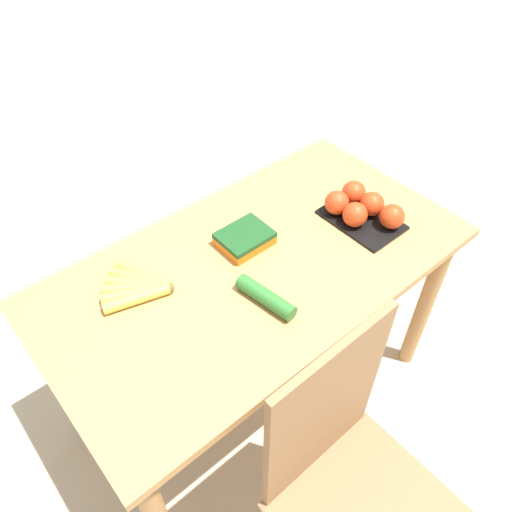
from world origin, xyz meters
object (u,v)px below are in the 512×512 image
(chair, at_px, (348,481))
(banana_bunch, at_px, (139,287))
(carrot_bag, at_px, (245,238))
(tomato_pack, at_px, (361,208))
(cucumber_near, at_px, (266,297))

(chair, xyz_separation_m, banana_bunch, (0.16, -0.71, 0.27))
(banana_bunch, bearing_deg, carrot_bag, 172.56)
(chair, distance_m, tomato_pack, 0.83)
(chair, relative_size, banana_bunch, 4.88)
(cucumber_near, bearing_deg, tomato_pack, -171.65)
(banana_bunch, relative_size, tomato_pack, 0.78)
(chair, height_order, banana_bunch, chair)
(banana_bunch, height_order, tomato_pack, tomato_pack)
(tomato_pack, height_order, carrot_bag, tomato_pack)
(banana_bunch, bearing_deg, tomato_pack, 164.74)
(banana_bunch, height_order, cucumber_near, cucumber_near)
(banana_bunch, relative_size, cucumber_near, 1.04)
(chair, distance_m, banana_bunch, 0.78)
(chair, xyz_separation_m, carrot_bag, (-0.20, -0.67, 0.28))
(chair, bearing_deg, tomato_pack, 41.59)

